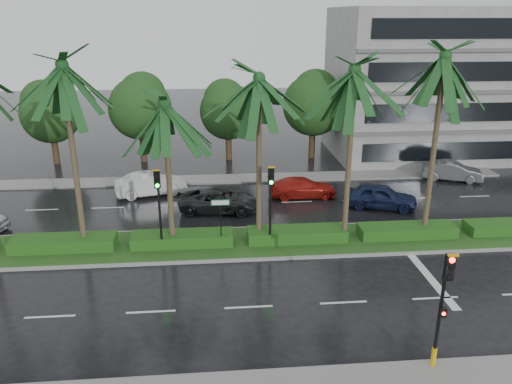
{
  "coord_description": "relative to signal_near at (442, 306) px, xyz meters",
  "views": [
    {
      "loc": [
        -1.25,
        -22.79,
        11.43
      ],
      "look_at": [
        0.87,
        1.5,
        2.73
      ],
      "focal_mm": 35.0,
      "sensor_mm": 36.0,
      "label": 1
    }
  ],
  "objects": [
    {
      "name": "signal_median_right",
      "position": [
        -4.5,
        9.69,
        0.49
      ],
      "size": [
        0.34,
        0.42,
        4.36
      ],
      "color": "black",
      "rests_on": "median"
    },
    {
      "name": "bg_trees",
      "position": [
        -4.73,
        26.98,
        2.12
      ],
      "size": [
        32.98,
        5.34,
        7.71
      ],
      "color": "#3E311C",
      "rests_on": "ground"
    },
    {
      "name": "far_sidewalk",
      "position": [
        -6.0,
        21.39,
        -2.44
      ],
      "size": [
        40.0,
        2.0,
        0.12
      ],
      "primitive_type": "cube",
      "color": "slate",
      "rests_on": "ground"
    },
    {
      "name": "car_grey",
      "position": [
        10.0,
        19.89,
        -1.82
      ],
      "size": [
        2.81,
        4.41,
        1.37
      ],
      "primitive_type": "imported",
      "rotation": [
        0.0,
        0.0,
        1.22
      ],
      "color": "#5A5C5F",
      "rests_on": "ground"
    },
    {
      "name": "street_sign",
      "position": [
        -7.0,
        9.87,
        -0.38
      ],
      "size": [
        0.95,
        0.09,
        2.6
      ],
      "color": "black",
      "rests_on": "median"
    },
    {
      "name": "palm_row",
      "position": [
        -7.25,
        10.41,
        5.74
      ],
      "size": [
        26.3,
        4.2,
        10.23
      ],
      "color": "#3F3224",
      "rests_on": "median"
    },
    {
      "name": "building",
      "position": [
        11.0,
        27.39,
        3.5
      ],
      "size": [
        16.0,
        10.0,
        12.0
      ],
      "primitive_type": "cube",
      "color": "slate",
      "rests_on": "ground"
    },
    {
      "name": "car_white",
      "position": [
        -11.5,
        18.56,
        -1.74
      ],
      "size": [
        2.75,
        4.89,
        1.53
      ],
      "primitive_type": "imported",
      "rotation": [
        0.0,
        0.0,
        1.83
      ],
      "color": "silver",
      "rests_on": "ground"
    },
    {
      "name": "signal_median_left",
      "position": [
        -10.0,
        9.69,
        0.49
      ],
      "size": [
        0.34,
        0.42,
        4.36
      ],
      "color": "black",
      "rests_on": "median"
    },
    {
      "name": "hedge",
      "position": [
        -6.0,
        10.39,
        -2.05
      ],
      "size": [
        35.2,
        1.4,
        0.6
      ],
      "color": "#154814",
      "rests_on": "median"
    },
    {
      "name": "lane_markings",
      "position": [
        -2.96,
        8.96,
        -2.5
      ],
      "size": [
        34.0,
        13.06,
        0.01
      ],
      "color": "silver",
      "rests_on": "ground"
    },
    {
      "name": "median",
      "position": [
        -6.0,
        10.39,
        -2.42
      ],
      "size": [
        36.0,
        4.0,
        0.15
      ],
      "color": "gray",
      "rests_on": "ground"
    },
    {
      "name": "ground",
      "position": [
        -6.0,
        9.39,
        -2.5
      ],
      "size": [
        120.0,
        120.0,
        0.0
      ],
      "primitive_type": "plane",
      "color": "black",
      "rests_on": "ground"
    },
    {
      "name": "car_darkgrey",
      "position": [
        -7.0,
        15.24,
        -1.82
      ],
      "size": [
        2.79,
        5.12,
        1.36
      ],
      "primitive_type": "imported",
      "rotation": [
        0.0,
        0.0,
        1.46
      ],
      "color": "black",
      "rests_on": "ground"
    },
    {
      "name": "signal_near",
      "position": [
        0.0,
        0.0,
        0.0
      ],
      "size": [
        0.34,
        0.45,
        4.36
      ],
      "color": "black",
      "rests_on": "near_sidewalk"
    },
    {
      "name": "car_blue",
      "position": [
        3.0,
        14.95,
        -1.74
      ],
      "size": [
        3.15,
        4.81,
        1.52
      ],
      "primitive_type": "imported",
      "rotation": [
        0.0,
        0.0,
        1.24
      ],
      "color": "#172045",
      "rests_on": "ground"
    },
    {
      "name": "car_red",
      "position": [
        -1.5,
        17.33,
        -1.85
      ],
      "size": [
        1.85,
        4.48,
        1.3
      ],
      "primitive_type": "imported",
      "rotation": [
        0.0,
        0.0,
        1.58
      ],
      "color": "#A81912",
      "rests_on": "ground"
    }
  ]
}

